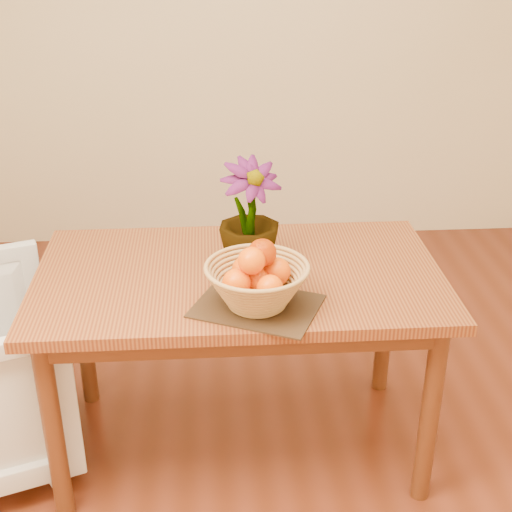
{
  "coord_description": "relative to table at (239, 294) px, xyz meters",
  "views": [
    {
      "loc": [
        -0.09,
        -1.88,
        1.88
      ],
      "look_at": [
        0.05,
        0.1,
        0.91
      ],
      "focal_mm": 50.0,
      "sensor_mm": 36.0,
      "label": 1
    }
  ],
  "objects": [
    {
      "name": "wall_back",
      "position": [
        0.0,
        1.95,
        0.69
      ],
      "size": [
        4.0,
        0.02,
        2.7
      ],
      "primitive_type": "cube",
      "color": "beige",
      "rests_on": "floor"
    },
    {
      "name": "placemat",
      "position": [
        0.05,
        -0.24,
        0.09
      ],
      "size": [
        0.46,
        0.41,
        0.01
      ],
      "primitive_type": "cube",
      "rotation": [
        0.0,
        0.0,
        -0.42
      ],
      "color": "#322012",
      "rests_on": "table"
    },
    {
      "name": "floor",
      "position": [
        0.0,
        -0.3,
        -0.66
      ],
      "size": [
        4.5,
        4.5,
        0.0
      ],
      "primitive_type": "plane",
      "color": "maroon",
      "rests_on": "ground"
    },
    {
      "name": "table",
      "position": [
        0.0,
        0.0,
        0.0
      ],
      "size": [
        1.4,
        0.8,
        0.75
      ],
      "color": "brown",
      "rests_on": "floor"
    },
    {
      "name": "potted_plant",
      "position": [
        0.04,
        0.04,
        0.28
      ],
      "size": [
        0.27,
        0.27,
        0.38
      ],
      "primitive_type": "imported",
      "rotation": [
        0.0,
        0.0,
        0.36
      ],
      "color": "#1B4112",
      "rests_on": "table"
    },
    {
      "name": "orange_pile",
      "position": [
        0.05,
        -0.24,
        0.22
      ],
      "size": [
        0.22,
        0.21,
        0.16
      ],
      "rotation": [
        0.0,
        0.0,
        -0.12
      ],
      "color": "#F16203",
      "rests_on": "wicker_basket"
    },
    {
      "name": "wicker_basket",
      "position": [
        0.05,
        -0.24,
        0.16
      ],
      "size": [
        0.33,
        0.33,
        0.13
      ],
      "color": "#A27D43",
      "rests_on": "placemat"
    }
  ]
}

